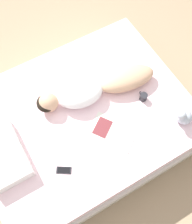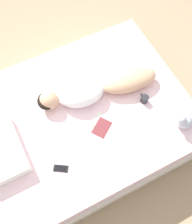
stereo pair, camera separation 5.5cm
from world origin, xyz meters
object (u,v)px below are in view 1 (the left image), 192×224
Objects in this scene: open_magazine at (112,132)px; cell_phone at (64,170)px; person at (94,88)px; coffee_mug at (143,97)px.

open_magazine is 3.46× the size of cell_phone.
cell_phone is at bearing 141.44° from person.
coffee_mug is (-0.30, -0.39, -0.05)m from person.
cell_phone is at bearing 103.75° from coffee_mug.
person reaches higher than cell_phone.
open_magazine is at bearing 108.61° from coffee_mug.
open_magazine is 0.48m from coffee_mug.
coffee_mug is at bearing -117.30° from person.
open_magazine is (-0.45, 0.06, -0.09)m from person.
person is at bearing 52.62° from coffee_mug.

